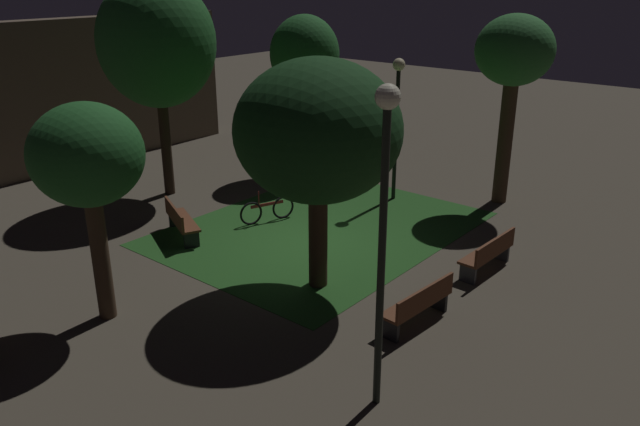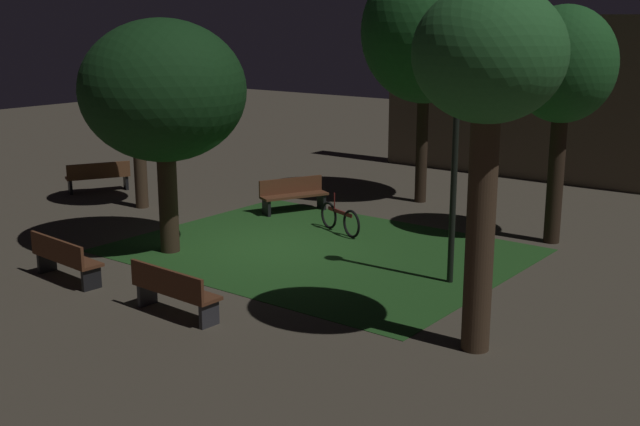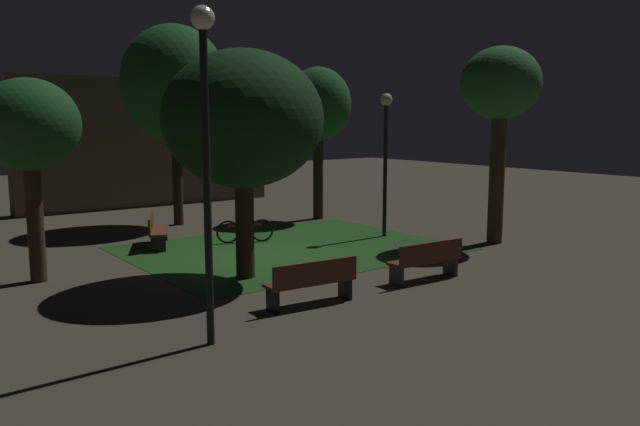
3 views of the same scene
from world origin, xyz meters
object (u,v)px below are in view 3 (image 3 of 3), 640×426
object	(u,v)px
bench_lawn_edge	(156,229)
tree_near_wall	(243,120)
lamp_post_plaza_west	(386,139)
bench_by_lamp	(427,259)
lamp_post_near_wall	(205,123)
bench_path_side	(312,281)
tree_lawn_side	(500,89)
bicycle	(245,231)
tree_left_canopy	(318,106)
tree_right_canopy	(29,128)
tree_back_left	(174,84)

from	to	relation	value
bench_lawn_edge	tree_near_wall	bearing A→B (deg)	-87.24
bench_lawn_edge	lamp_post_plaza_west	xyz separation A→B (m)	(6.06, -2.62, 2.41)
bench_by_lamp	lamp_post_near_wall	xyz separation A→B (m)	(-5.55, -0.72, 2.94)
bench_path_side	tree_lawn_side	bearing A→B (deg)	13.61
bench_by_lamp	bicycle	xyz separation A→B (m)	(-0.97, 6.12, -0.14)
tree_left_canopy	bench_path_side	bearing A→B (deg)	-127.18
bench_path_side	tree_left_canopy	size ratio (longest dim) A/B	0.35
tree_near_wall	tree_left_canopy	world-z (taller)	tree_left_canopy
tree_right_canopy	bicycle	world-z (taller)	tree_right_canopy
tree_right_canopy	tree_left_canopy	bearing A→B (deg)	18.64
tree_back_left	lamp_post_plaza_west	world-z (taller)	tree_back_left
bench_by_lamp	lamp_post_plaza_west	xyz separation A→B (m)	(2.85, 4.48, 2.41)
bench_path_side	tree_lawn_side	world-z (taller)	tree_lawn_side
tree_near_wall	tree_lawn_side	bearing A→B (deg)	-5.49
lamp_post_near_wall	bicycle	xyz separation A→B (m)	(4.58, 6.84, -3.08)
bench_path_side	lamp_post_near_wall	world-z (taller)	lamp_post_near_wall
bench_lawn_edge	lamp_post_near_wall	xyz separation A→B (m)	(-2.35, -7.82, 2.94)
bench_by_lamp	tree_back_left	distance (m)	11.02
bench_by_lamp	tree_back_left	size ratio (longest dim) A/B	0.28
tree_right_canopy	tree_left_canopy	distance (m)	10.62
tree_near_wall	tree_back_left	distance (m)	7.84
tree_lawn_side	tree_right_canopy	bearing A→B (deg)	164.70
bench_lawn_edge	bench_by_lamp	bearing A→B (deg)	-65.71
bench_by_lamp	lamp_post_near_wall	world-z (taller)	lamp_post_near_wall
tree_lawn_side	bench_path_side	bearing A→B (deg)	-166.39
bench_lawn_edge	bicycle	size ratio (longest dim) A/B	1.18
tree_left_canopy	tree_near_wall	bearing A→B (deg)	-137.43
tree_lawn_side	lamp_post_near_wall	bearing A→B (deg)	-165.74
tree_lawn_side	lamp_post_near_wall	xyz separation A→B (m)	(-10.25, -2.61, -0.87)
tree_right_canopy	tree_back_left	world-z (taller)	tree_back_left
lamp_post_plaza_west	bicycle	size ratio (longest dim) A/B	2.72
bench_lawn_edge	lamp_post_plaza_west	world-z (taller)	lamp_post_plaza_west
lamp_post_near_wall	tree_lawn_side	bearing A→B (deg)	14.26
tree_back_left	bench_lawn_edge	bearing A→B (deg)	-123.61
bench_lawn_edge	tree_lawn_side	distance (m)	10.21
lamp_post_plaza_west	bicycle	world-z (taller)	lamp_post_plaza_west
bench_lawn_edge	tree_left_canopy	world-z (taller)	tree_left_canopy
tree_near_wall	lamp_post_plaza_west	bearing A→B (deg)	17.62
tree_near_wall	tree_back_left	xyz separation A→B (m)	(1.82, 7.54, 1.12)
bench_path_side	tree_near_wall	xyz separation A→B (m)	(0.08, 2.62, 2.98)
bench_path_side	tree_near_wall	world-z (taller)	tree_near_wall
bench_lawn_edge	tree_left_canopy	distance (m)	7.47
tree_lawn_side	bicycle	size ratio (longest dim) A/B	3.51
tree_back_left	tree_right_canopy	bearing A→B (deg)	-137.28
bench_lawn_edge	tree_left_canopy	bearing A→B (deg)	11.33
tree_lawn_side	bicycle	bearing A→B (deg)	143.22
bench_lawn_edge	bench_path_side	bearing A→B (deg)	-88.90
bench_path_side	lamp_post_near_wall	distance (m)	3.92
tree_near_wall	bicycle	distance (m)	5.10
bench_lawn_edge	bicycle	xyz separation A→B (m)	(2.23, -0.98, -0.14)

